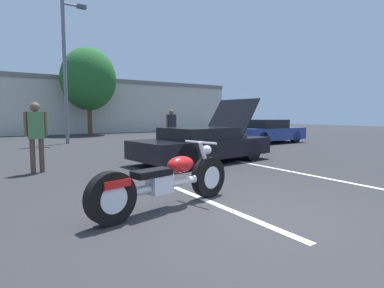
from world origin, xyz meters
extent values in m
plane|color=#2D2D30|center=(0.00, 0.00, 0.00)|extent=(80.00, 80.00, 0.00)
cube|color=white|center=(-0.01, 1.68, 0.00)|extent=(0.12, 5.11, 0.01)
cube|color=white|center=(3.28, 1.68, 0.00)|extent=(0.12, 5.11, 0.01)
cube|color=beige|center=(0.00, 23.35, 2.20)|extent=(32.00, 4.00, 4.40)
cube|color=slate|center=(0.00, 23.35, 4.25)|extent=(32.00, 4.20, 0.30)
cylinder|color=slate|center=(-0.08, 13.39, 3.52)|extent=(0.18, 0.18, 7.03)
cylinder|color=slate|center=(0.37, 13.39, 6.88)|extent=(0.90, 0.10, 0.10)
cube|color=#4C4C51|center=(0.82, 13.39, 6.88)|extent=(0.44, 0.28, 0.16)
cylinder|color=brown|center=(2.63, 19.95, 1.19)|extent=(0.32, 0.32, 2.39)
ellipsoid|color=#236028|center=(2.63, 19.95, 4.08)|extent=(3.93, 3.93, 4.52)
cylinder|color=black|center=(0.15, 1.34, 0.35)|extent=(0.72, 0.31, 0.70)
cylinder|color=black|center=(-1.69, 0.92, 0.35)|extent=(0.72, 0.31, 0.70)
cylinder|color=silver|center=(0.15, 1.34, 0.35)|extent=(0.41, 0.25, 0.38)
cylinder|color=silver|center=(-1.69, 0.92, 0.35)|extent=(0.41, 0.25, 0.38)
cylinder|color=silver|center=(-0.77, 1.13, 0.37)|extent=(1.59, 0.48, 0.12)
cube|color=silver|center=(-0.91, 1.10, 0.41)|extent=(0.40, 0.31, 0.28)
ellipsoid|color=red|center=(-0.49, 1.19, 0.65)|extent=(0.55, 0.39, 0.26)
cube|color=black|center=(-1.05, 1.07, 0.59)|extent=(0.63, 0.38, 0.10)
cube|color=red|center=(-1.65, 0.93, 0.54)|extent=(0.42, 0.30, 0.10)
cylinder|color=silver|center=(0.06, 1.32, 0.67)|extent=(0.32, 0.14, 0.63)
cylinder|color=silver|center=(-0.05, 1.30, 0.97)|extent=(0.19, 0.69, 0.04)
sphere|color=silver|center=(0.11, 1.33, 0.83)|extent=(0.16, 0.16, 0.16)
cylinder|color=silver|center=(-1.21, 1.14, 0.31)|extent=(1.22, 0.36, 0.09)
cube|color=black|center=(2.31, 4.67, 0.45)|extent=(4.54, 2.44, 0.52)
cube|color=black|center=(2.13, 4.65, 0.89)|extent=(2.16, 1.92, 0.34)
cylinder|color=black|center=(3.75, 4.06, 0.35)|extent=(0.72, 0.32, 0.70)
cylinder|color=black|center=(3.52, 5.67, 0.35)|extent=(0.72, 0.32, 0.70)
cylinder|color=black|center=(1.09, 3.68, 0.35)|extent=(0.72, 0.32, 0.70)
cylinder|color=black|center=(0.86, 5.29, 0.35)|extent=(0.72, 0.32, 0.70)
cube|color=black|center=(3.53, 4.85, 1.33)|extent=(1.13, 1.81, 1.26)
cube|color=#4C4C51|center=(3.48, 4.84, 0.67)|extent=(0.74, 1.09, 0.28)
cube|color=navy|center=(8.79, 8.20, 0.48)|extent=(4.10, 1.95, 0.60)
cube|color=black|center=(8.62, 8.19, 1.00)|extent=(1.88, 1.68, 0.43)
cylinder|color=black|center=(10.07, 7.46, 0.33)|extent=(0.67, 0.25, 0.66)
cylinder|color=black|center=(10.00, 9.03, 0.33)|extent=(0.67, 0.25, 0.66)
cylinder|color=black|center=(7.57, 7.37, 0.33)|extent=(0.67, 0.25, 0.66)
cylinder|color=black|center=(7.51, 8.94, 0.33)|extent=(0.67, 0.25, 0.66)
cylinder|color=brown|center=(-2.25, 5.41, 0.42)|extent=(0.12, 0.12, 0.84)
cylinder|color=brown|center=(-2.05, 5.41, 0.42)|extent=(0.12, 0.12, 0.84)
cube|color=#4C7F47|center=(-2.15, 5.41, 1.17)|extent=(0.36, 0.20, 0.67)
cylinder|color=brown|center=(-2.37, 5.41, 1.21)|extent=(0.08, 0.08, 0.60)
cylinder|color=brown|center=(-1.93, 5.41, 1.21)|extent=(0.08, 0.08, 0.60)
sphere|color=brown|center=(-2.15, 5.41, 1.62)|extent=(0.23, 0.23, 0.23)
cylinder|color=#333338|center=(3.50, 9.08, 0.41)|extent=(0.12, 0.12, 0.82)
cylinder|color=#333338|center=(3.70, 9.08, 0.41)|extent=(0.12, 0.12, 0.82)
cube|color=#26262D|center=(3.60, 9.08, 1.15)|extent=(0.36, 0.20, 0.65)
cylinder|color=brown|center=(3.38, 9.08, 1.18)|extent=(0.08, 0.08, 0.58)
cylinder|color=brown|center=(3.82, 9.08, 1.18)|extent=(0.08, 0.08, 0.58)
sphere|color=brown|center=(3.60, 9.08, 1.58)|extent=(0.22, 0.22, 0.22)
camera|label=1|loc=(-2.82, -2.83, 1.41)|focal=28.00mm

